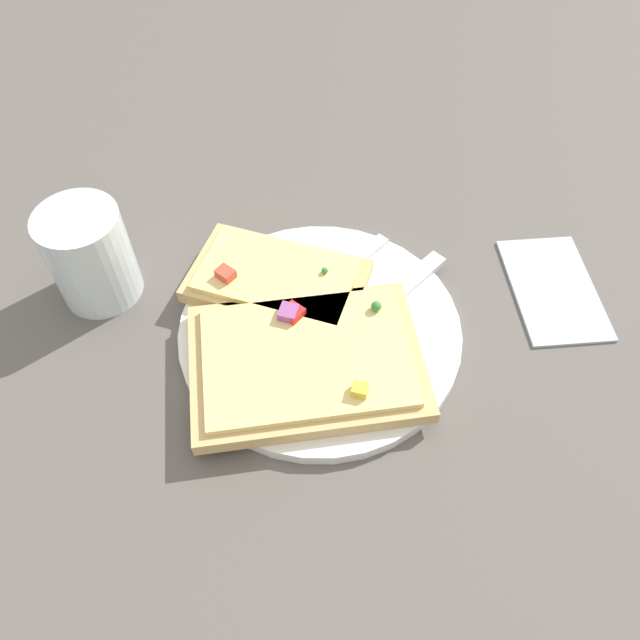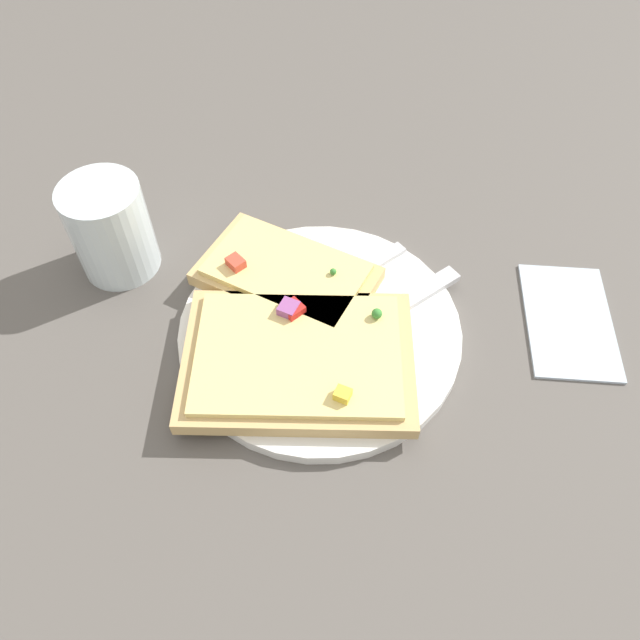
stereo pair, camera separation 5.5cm
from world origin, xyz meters
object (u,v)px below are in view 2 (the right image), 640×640
(knife, at_px, (383,316))
(napkin, at_px, (569,319))
(pizza_slice_main, at_px, (298,358))
(fork, at_px, (312,302))
(drinking_glass, at_px, (111,229))
(pizza_slice_corner, at_px, (286,274))
(plate, at_px, (320,331))

(knife, height_order, napkin, knife)
(pizza_slice_main, bearing_deg, fork, -98.08)
(napkin, bearing_deg, knife, 96.15)
(drinking_glass, bearing_deg, pizza_slice_main, -120.93)
(knife, height_order, drinking_glass, drinking_glass)
(knife, bearing_deg, drinking_glass, -52.85)
(napkin, bearing_deg, pizza_slice_main, 106.98)
(pizza_slice_corner, xyz_separation_m, napkin, (-0.02, -0.26, -0.02))
(napkin, bearing_deg, fork, 91.76)
(pizza_slice_corner, height_order, napkin, pizza_slice_corner)
(fork, distance_m, drinking_glass, 0.20)
(fork, xyz_separation_m, drinking_glass, (0.05, 0.19, 0.03))
(knife, bearing_deg, pizza_slice_corner, -61.93)
(plate, xyz_separation_m, pizza_slice_corner, (0.05, 0.04, 0.02))
(plate, bearing_deg, napkin, -81.68)
(pizza_slice_main, bearing_deg, plate, -113.63)
(pizza_slice_main, bearing_deg, knife, -145.42)
(drinking_glass, bearing_deg, knife, -102.31)
(pizza_slice_main, distance_m, drinking_glass, 0.22)
(drinking_glass, distance_m, napkin, 0.43)
(fork, relative_size, drinking_glass, 1.69)
(knife, relative_size, pizza_slice_corner, 0.92)
(pizza_slice_main, relative_size, napkin, 1.56)
(plate, relative_size, knife, 1.50)
(plate, height_order, knife, knife)
(napkin, bearing_deg, drinking_glass, 84.96)
(fork, distance_m, knife, 0.07)
(fork, distance_m, pizza_slice_corner, 0.04)
(plate, relative_size, pizza_slice_corner, 1.38)
(fork, xyz_separation_m, pizza_slice_corner, (0.02, 0.03, 0.01))
(plate, relative_size, drinking_glass, 2.68)
(plate, bearing_deg, knife, -75.20)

